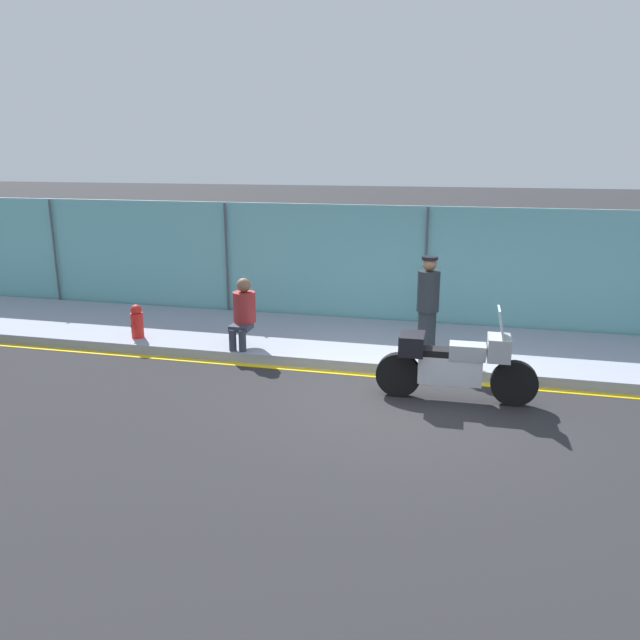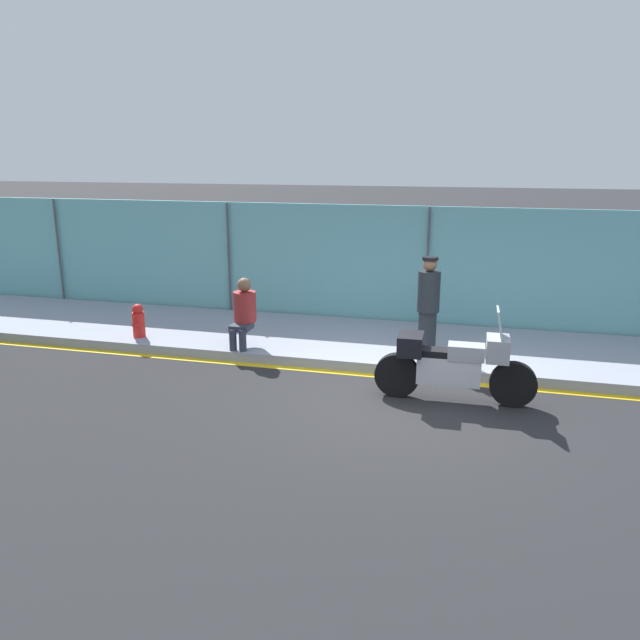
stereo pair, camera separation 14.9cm
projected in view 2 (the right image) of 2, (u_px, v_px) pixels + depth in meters
The scene contains 8 objects.
ground_plane at pixel (399, 402), 9.23m from camera, with size 120.00×120.00×0.00m, color #262628.
sidewalk at pixel (417, 347), 11.57m from camera, with size 31.92×2.85×0.17m.
curb_paint_stripe at pixel (407, 378), 10.17m from camera, with size 31.92×0.18×0.01m.
storefront_fence at pixel (428, 269), 12.67m from camera, with size 30.32×0.17×2.54m.
motorcycle at pixel (453, 364), 9.12m from camera, with size 2.35×0.52×1.45m.
officer_standing at pixel (428, 303), 10.87m from camera, with size 0.39×0.39×1.67m.
person_seated_on_curb at pixel (244, 309), 11.18m from camera, with size 0.41×0.66×1.24m.
fire_hydrant at pixel (138, 321), 11.81m from camera, with size 0.23×0.29×0.64m.
Camera 2 is at (1.02, -8.61, 3.58)m, focal length 35.00 mm.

